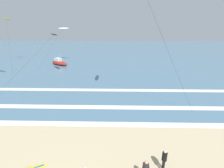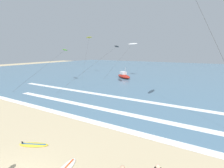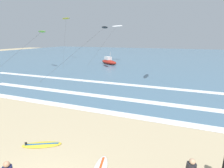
% 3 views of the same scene
% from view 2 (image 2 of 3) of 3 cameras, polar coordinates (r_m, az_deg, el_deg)
% --- Properties ---
extents(ocean_surface, '(140.00, 90.00, 0.01)m').
position_cam_2_polar(ocean_surface, '(57.33, 22.28, 3.81)').
color(ocean_surface, slate).
rests_on(ocean_surface, ground).
extents(wave_foam_shoreline, '(51.76, 0.84, 0.01)m').
position_cam_2_polar(wave_foam_shoreline, '(14.91, 1.94, -14.80)').
color(wave_foam_shoreline, white).
rests_on(wave_foam_shoreline, ocean_surface).
extents(wave_foam_mid_break, '(36.54, 0.92, 0.01)m').
position_cam_2_polar(wave_foam_mid_break, '(17.82, 6.44, -10.37)').
color(wave_foam_mid_break, white).
rests_on(wave_foam_mid_break, ocean_surface).
extents(wave_foam_outer_break, '(49.09, 0.97, 0.01)m').
position_cam_2_polar(wave_foam_outer_break, '(22.60, 10.91, -5.81)').
color(wave_foam_outer_break, white).
rests_on(wave_foam_outer_break, ocean_surface).
extents(surfboard_foreground_flat, '(2.15, 1.46, 0.25)m').
position_cam_2_polar(surfboard_foreground_flat, '(13.75, -25.07, -18.14)').
color(surfboard_foreground_flat, yellow).
rests_on(surfboard_foreground_flat, ground).
extents(kite_yellow_low_near, '(7.19, 11.16, 10.47)m').
position_cam_2_polar(kite_yellow_low_near, '(49.07, -7.79, 15.34)').
color(kite_yellow_low_near, yellow).
rests_on(kite_yellow_low_near, ground).
extents(kite_lime_high_left, '(3.16, 12.07, 6.95)m').
position_cam_2_polar(kite_lime_high_left, '(36.77, -15.75, 11.01)').
color(kite_lime_high_left, '#70C628').
rests_on(kite_lime_high_left, ground).
extents(kite_white_mid_center, '(5.95, 7.74, 8.47)m').
position_cam_2_polar(kite_white_mid_center, '(42.79, 6.99, 13.35)').
color(kite_white_mid_center, white).
rests_on(kite_white_mid_center, ground).
extents(kite_black_far_left, '(6.24, 12.06, 7.57)m').
position_cam_2_polar(kite_black_far_left, '(32.06, 1.49, 12.55)').
color(kite_black_far_left, black).
rests_on(kite_black_far_left, ground).
extents(offshore_boat, '(5.22, 4.41, 2.70)m').
position_cam_2_polar(offshore_boat, '(40.97, 4.03, 2.76)').
color(offshore_boat, maroon).
rests_on(offshore_boat, ground).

